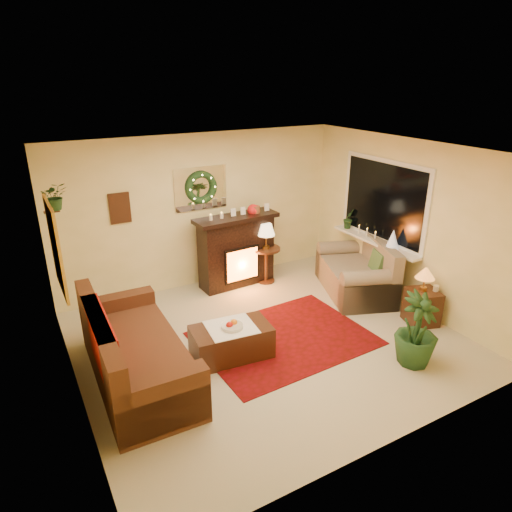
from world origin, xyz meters
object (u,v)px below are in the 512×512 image
sofa (137,348)px  fireplace (236,255)px  coffee_table (231,342)px  side_table_round (266,265)px  end_table_square (422,306)px  loveseat (355,269)px

sofa → fireplace: (2.27, 1.83, 0.12)m
sofa → coffee_table: size_ratio=2.19×
side_table_round → end_table_square: side_table_round is taller
loveseat → coffee_table: size_ratio=1.56×
loveseat → end_table_square: bearing=-61.1°
fireplace → loveseat: 2.04m
fireplace → loveseat: (1.60, -1.26, -0.13)m
fireplace → end_table_square: size_ratio=2.48×
loveseat → side_table_round: 1.55m
side_table_round → end_table_square: size_ratio=1.23×
sofa → side_table_round: size_ratio=3.47×
sofa → end_table_square: size_ratio=4.28×
loveseat → end_table_square: size_ratio=3.06×
side_table_round → loveseat: bearing=-44.6°
loveseat → coffee_table: (-2.68, -0.70, -0.21)m
sofa → fireplace: size_ratio=1.73×
sofa → loveseat: size_ratio=1.40×
fireplace → coffee_table: (-1.08, -1.96, -0.34)m
sofa → side_table_round: bearing=32.4°
fireplace → end_table_square: (1.78, -2.56, -0.28)m
sofa → loveseat: (3.87, 0.57, -0.01)m
loveseat → sofa: bearing=-150.7°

